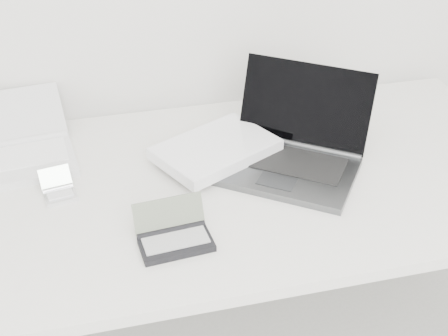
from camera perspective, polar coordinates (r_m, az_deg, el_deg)
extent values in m
cube|color=white|center=(1.57, 0.71, -1.35)|extent=(1.60, 0.80, 0.03)
cylinder|color=silver|center=(2.31, 16.74, -1.31)|extent=(0.04, 0.04, 0.70)
cube|color=#515356|center=(1.58, 5.58, -0.26)|extent=(0.42, 0.39, 0.02)
cube|color=black|center=(1.60, 5.96, 0.66)|extent=(0.30, 0.27, 0.00)
cube|color=black|center=(1.65, 7.45, 5.78)|extent=(0.32, 0.27, 0.21)
cylinder|color=#515356|center=(1.67, 6.82, 2.08)|extent=(0.28, 0.22, 0.02)
cube|color=#35373A|center=(1.52, 4.87, -1.21)|extent=(0.11, 0.10, 0.00)
cube|color=white|center=(1.61, -0.77, 1.72)|extent=(0.36, 0.31, 0.03)
cube|color=white|center=(1.61, -0.77, 2.21)|extent=(0.35, 0.30, 0.00)
cube|color=white|center=(1.68, -18.25, 0.32)|extent=(0.30, 0.22, 0.02)
cube|color=white|center=(1.69, -18.38, 0.99)|extent=(0.26, 0.14, 0.00)
cube|color=silver|center=(1.81, -19.00, 4.56)|extent=(0.30, 0.19, 0.09)
cylinder|color=white|center=(1.76, -18.57, 2.21)|extent=(0.28, 0.05, 0.02)
cube|color=silver|center=(1.54, -14.72, -2.53)|extent=(0.08, 0.07, 0.01)
cube|color=silver|center=(1.54, -14.75, -2.32)|extent=(0.06, 0.04, 0.00)
cube|color=#9CA99B|center=(1.56, -15.19, -0.83)|extent=(0.08, 0.05, 0.05)
cylinder|color=silver|center=(1.56, -14.96, -1.81)|extent=(0.07, 0.02, 0.01)
cube|color=black|center=(1.35, -4.37, -7.01)|extent=(0.16, 0.10, 0.01)
cube|color=#949494|center=(1.35, -4.43, -6.62)|extent=(0.14, 0.07, 0.00)
cube|color=#646C59|center=(1.37, -5.08, -4.20)|extent=(0.16, 0.05, 0.07)
cylinder|color=black|center=(1.38, -4.83, -5.72)|extent=(0.15, 0.03, 0.02)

